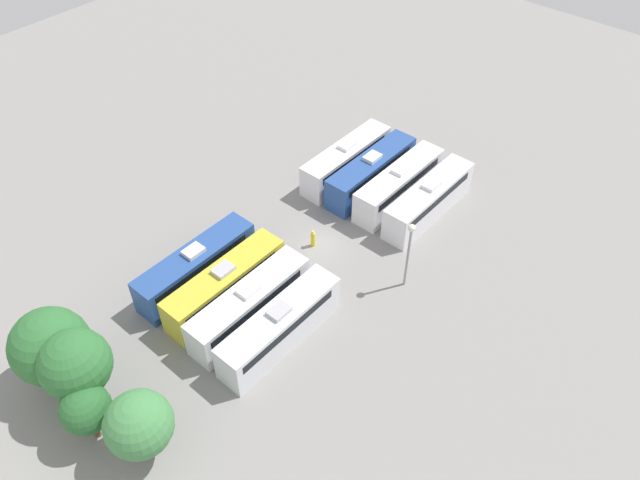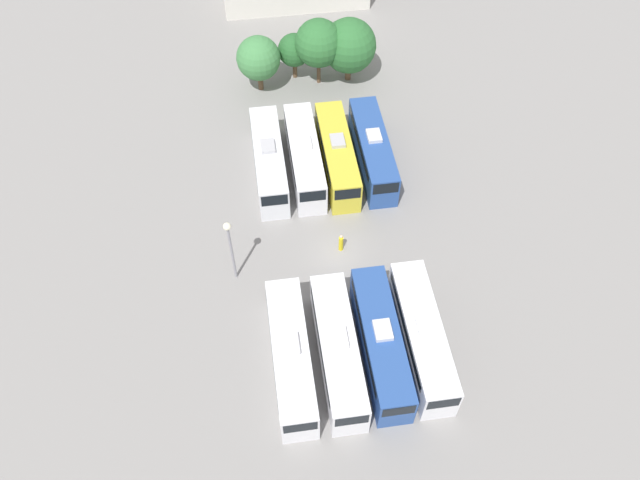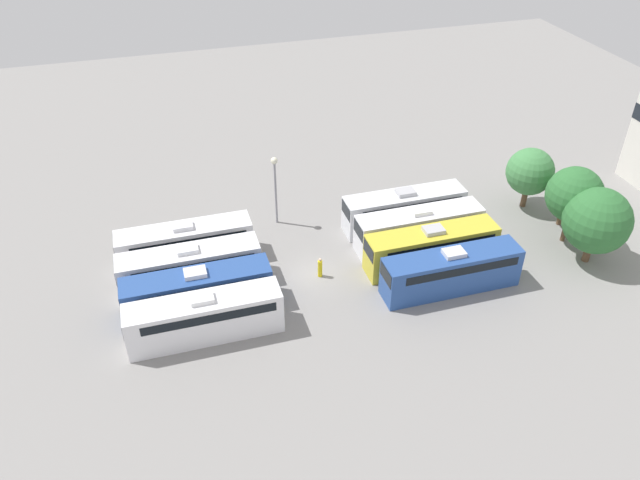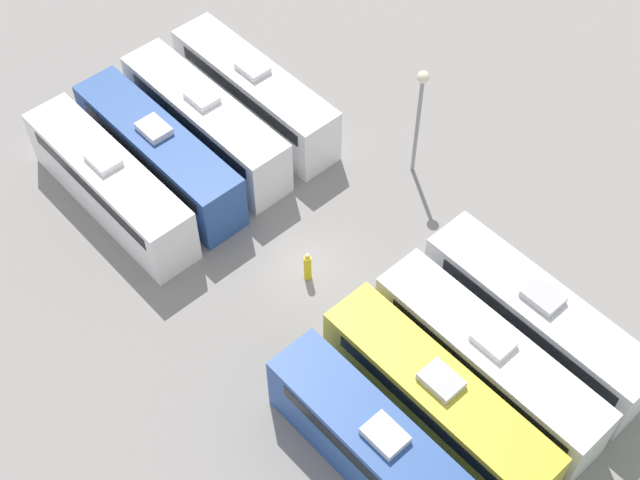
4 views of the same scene
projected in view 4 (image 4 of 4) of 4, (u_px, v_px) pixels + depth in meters
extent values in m
plane|color=gray|center=(307.00, 268.00, 42.05)|extent=(115.90, 115.90, 0.00)
cube|color=white|center=(255.00, 94.00, 47.14)|extent=(2.47, 10.84, 3.26)
cube|color=black|center=(257.00, 84.00, 46.29)|extent=(2.51, 9.21, 0.72)
cube|color=black|center=(191.00, 32.00, 48.90)|extent=(2.18, 0.08, 1.14)
cube|color=silver|center=(253.00, 68.00, 45.72)|extent=(1.20, 1.60, 0.35)
cube|color=white|center=(206.00, 123.00, 45.78)|extent=(2.47, 10.84, 3.26)
cube|color=black|center=(207.00, 113.00, 44.93)|extent=(2.51, 9.21, 0.72)
cube|color=black|center=(142.00, 58.00, 47.55)|extent=(2.18, 0.08, 1.14)
cube|color=white|center=(202.00, 97.00, 44.36)|extent=(1.20, 1.60, 0.35)
cube|color=#284C93|center=(159.00, 155.00, 44.40)|extent=(2.47, 10.84, 3.26)
cube|color=black|center=(160.00, 144.00, 43.55)|extent=(2.51, 9.21, 0.72)
cube|color=black|center=(95.00, 87.00, 46.17)|extent=(2.18, 0.08, 1.14)
cube|color=silver|center=(154.00, 129.00, 42.98)|extent=(1.20, 1.60, 0.35)
cube|color=white|center=(111.00, 185.00, 43.12)|extent=(2.47, 10.84, 3.26)
cube|color=black|center=(110.00, 175.00, 42.28)|extent=(2.51, 9.21, 0.72)
cube|color=black|center=(47.00, 114.00, 44.89)|extent=(2.18, 0.08, 1.14)
cube|color=white|center=(103.00, 160.00, 41.71)|extent=(1.20, 1.60, 0.35)
cube|color=silver|center=(535.00, 321.00, 38.27)|extent=(2.47, 10.84, 3.26)
cube|color=black|center=(544.00, 313.00, 37.43)|extent=(2.51, 9.21, 0.72)
cube|color=black|center=(445.00, 235.00, 40.04)|extent=(2.18, 0.08, 1.14)
cube|color=#B2B2B7|center=(543.00, 297.00, 36.86)|extent=(1.20, 1.60, 0.35)
cube|color=silver|center=(487.00, 364.00, 36.95)|extent=(2.47, 10.84, 3.26)
cube|color=black|center=(495.00, 357.00, 36.11)|extent=(2.51, 9.21, 0.72)
cube|color=black|center=(396.00, 273.00, 38.72)|extent=(2.18, 0.08, 1.14)
cube|color=white|center=(494.00, 341.00, 35.54)|extent=(1.20, 1.60, 0.35)
cube|color=gold|center=(436.00, 403.00, 35.84)|extent=(2.47, 10.84, 3.26)
cube|color=black|center=(444.00, 396.00, 34.99)|extent=(2.51, 9.21, 0.72)
cube|color=black|center=(345.00, 308.00, 37.60)|extent=(2.18, 0.08, 1.14)
cube|color=#B2B2B7|center=(441.00, 380.00, 34.42)|extent=(1.20, 1.60, 0.35)
cube|color=#284C93|center=(383.00, 456.00, 34.41)|extent=(2.47, 10.84, 3.26)
cube|color=black|center=(389.00, 451.00, 33.56)|extent=(2.51, 9.21, 0.72)
cube|color=black|center=(290.00, 355.00, 36.18)|extent=(2.18, 0.08, 1.14)
cube|color=silver|center=(385.00, 435.00, 32.99)|extent=(1.20, 1.60, 0.35)
cylinder|color=gold|center=(308.00, 268.00, 41.13)|extent=(0.36, 0.36, 1.51)
sphere|color=tan|center=(307.00, 256.00, 40.44)|extent=(0.24, 0.24, 0.24)
cylinder|color=gray|center=(417.00, 127.00, 43.61)|extent=(0.20, 0.20, 6.07)
sphere|color=#EAE5C6|center=(423.00, 77.00, 41.09)|extent=(0.60, 0.60, 0.60)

